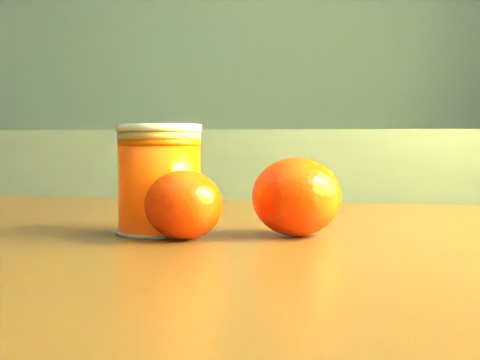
# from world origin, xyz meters

# --- Properties ---
(kitchen_counter) EXTENTS (3.15, 0.60, 0.90)m
(kitchen_counter) POSITION_xyz_m (0.00, 1.45, 0.45)
(kitchen_counter) COLOR #525358
(kitchen_counter) RESTS_ON ground
(table) EXTENTS (1.13, 0.86, 0.79)m
(table) POSITION_xyz_m (0.85, 0.10, 0.68)
(table) COLOR brown
(table) RESTS_ON ground
(juice_glass) EXTENTS (0.07, 0.07, 0.09)m
(juice_glass) POSITION_xyz_m (0.80, 0.12, 0.83)
(juice_glass) COLOR #FF4205
(juice_glass) RESTS_ON table
(orange_front) EXTENTS (0.09, 0.09, 0.07)m
(orange_front) POSITION_xyz_m (0.92, 0.12, 0.82)
(orange_front) COLOR #FF3005
(orange_front) RESTS_ON table
(orange_back) EXTENTS (0.08, 0.08, 0.06)m
(orange_back) POSITION_xyz_m (0.83, 0.09, 0.81)
(orange_back) COLOR #FF3005
(orange_back) RESTS_ON table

